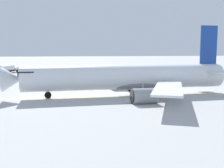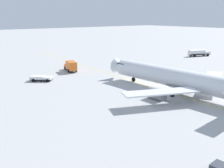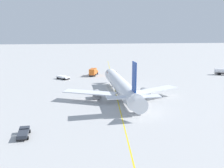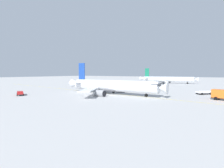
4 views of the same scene
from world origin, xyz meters
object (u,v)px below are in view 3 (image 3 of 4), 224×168
Objects in this scene: airliner_main at (121,87)px; baggage_truck_truck at (23,133)px; catering_truck_truck at (93,72)px; pushback_tug_truck at (63,77)px.

baggage_truck_truck is at bearing 135.97° from airliner_main.
catering_truck_truck is (-35.33, -6.12, -1.37)m from airliner_main.
baggage_truck_truck is (24.23, -22.13, -2.31)m from airliner_main.
airliner_main is 34.76m from pushback_tug_truck.
baggage_truck_truck is at bearing -50.69° from pushback_tug_truck.
airliner_main reaches higher than pushback_tug_truck.
catering_truck_truck is at bearing 8.20° from airliner_main.
baggage_truck_truck is 53.63m from pushback_tug_truck.
airliner_main is at bearing -14.50° from pushback_tug_truck.
pushback_tug_truck reaches higher than baggage_truck_truck.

